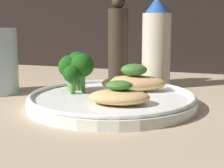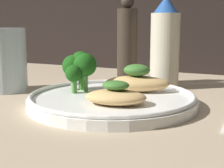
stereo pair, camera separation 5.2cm
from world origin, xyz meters
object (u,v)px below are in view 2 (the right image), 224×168
at_px(broccoli_bunch, 79,66).
at_px(sauce_bottle, 165,45).
at_px(pepper_grinder, 127,44).
at_px(plate, 112,100).
at_px(drinking_glass, 5,60).

distance_m(broccoli_bunch, sauce_bottle, 0.18).
bearing_deg(pepper_grinder, broccoli_bunch, -98.57).
xyz_separation_m(plate, drinking_glass, (-0.23, 0.02, 0.05)).
bearing_deg(broccoli_bunch, drinking_glass, 179.29).
height_order(plate, broccoli_bunch, broccoli_bunch).
distance_m(sauce_bottle, pepper_grinder, 0.08).
xyz_separation_m(broccoli_bunch, pepper_grinder, (0.02, 0.15, 0.03)).
bearing_deg(plate, sauce_bottle, 79.72).
bearing_deg(plate, pepper_grinder, 105.03).
relative_size(plate, pepper_grinder, 1.45).
bearing_deg(pepper_grinder, sauce_bottle, -0.00).
bearing_deg(drinking_glass, sauce_bottle, 30.06).
relative_size(sauce_bottle, drinking_glass, 1.51).
relative_size(plate, sauce_bottle, 1.48).
relative_size(sauce_bottle, pepper_grinder, 0.98).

